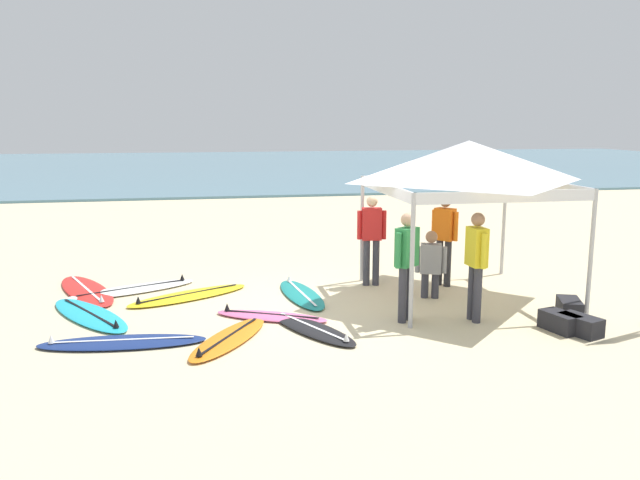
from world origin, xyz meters
The scene contains 20 objects.
ground_plane centered at (0.00, 0.00, 0.00)m, with size 80.00×80.00×0.00m, color beige.
sea centered at (0.00, 33.43, 0.05)m, with size 80.00×36.00×0.10m, color #568499.
canopy_tent centered at (2.32, 0.10, 2.39)m, with size 3.07×3.07×2.75m.
surfboard_cyan centered at (-4.01, 0.11, 0.04)m, with size 1.78×2.38×0.19m.
surfboard_red centered at (-4.30, 1.67, 0.04)m, with size 1.60×2.59×0.19m.
surfboard_pink centered at (-1.18, -0.51, 0.04)m, with size 1.87×1.26×0.19m.
surfboard_yellow centered at (-2.47, 0.98, 0.04)m, with size 2.32×1.65×0.19m.
surfboard_teal centered at (-0.49, 0.68, 0.04)m, with size 0.80×2.15×0.19m.
surfboard_navy centered at (-3.36, -1.32, 0.04)m, with size 2.35×0.77×0.19m.
surfboard_orange centered at (-1.88, -1.45, 0.04)m, with size 1.50×2.01×0.19m.
surfboard_black centered at (-0.63, -1.25, 0.04)m, with size 1.33×1.97×0.19m.
surfboard_white centered at (-3.47, 1.61, 0.04)m, with size 2.41×1.55×0.19m.
person_green centered at (0.87, -1.04, 0.99)m, with size 0.45×0.39×1.71m.
person_orange centered at (2.26, 0.92, 0.99)m, with size 0.39×0.45×1.71m.
person_yellow centered at (1.93, -1.23, 0.99)m, with size 0.24×0.55×1.71m.
person_red centered at (0.93, 1.20, 0.99)m, with size 0.54×0.27×1.71m.
person_grey centered at (1.72, 0.15, 0.66)m, with size 0.52×0.33×1.20m.
gear_bag_near_tent centered at (2.98, -1.93, 0.14)m, with size 0.60×0.32×0.28m, color #232328.
gear_bag_by_pole centered at (3.19, -2.13, 0.14)m, with size 0.60×0.32×0.28m, color #232328.
gear_bag_on_sand centered at (3.53, -1.30, 0.14)m, with size 0.60×0.32×0.28m, color #232328.
Camera 1 is at (-2.25, -10.23, 3.10)m, focal length 36.00 mm.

